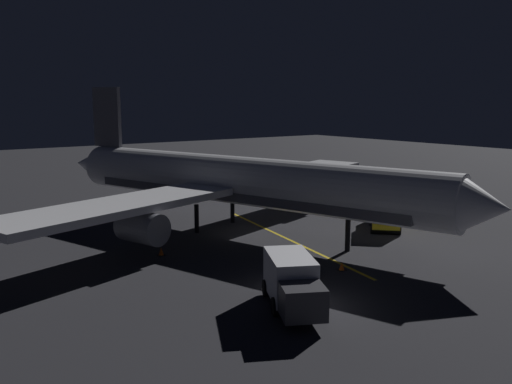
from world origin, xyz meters
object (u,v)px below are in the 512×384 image
object	(u,v)px
traffic_cone_under_wing	(342,266)
traffic_cone_near_left	(161,252)
catering_truck	(385,214)
airliner	(234,182)
traffic_cone_near_right	(280,263)
baggage_truck	(292,283)
ground_crew_worker	(305,263)

from	to	relation	value
traffic_cone_under_wing	traffic_cone_near_left	bearing A→B (deg)	-51.63
catering_truck	traffic_cone_under_wing	xyz separation A→B (m)	(10.78, 5.94, -0.98)
airliner	traffic_cone_near_right	xyz separation A→B (m)	(2.96, 9.54, -3.70)
baggage_truck	ground_crew_worker	world-z (taller)	baggage_truck
traffic_cone_near_left	traffic_cone_under_wing	bearing A→B (deg)	128.37
catering_truck	traffic_cone_near_left	bearing A→B (deg)	-11.02
airliner	baggage_truck	world-z (taller)	airliner
airliner	catering_truck	size ratio (longest dim) A/B	7.03
airliner	traffic_cone_near_left	distance (m)	9.20
airliner	traffic_cone_under_wing	distance (m)	12.94
airliner	traffic_cone_near_right	world-z (taller)	airliner
airliner	traffic_cone_under_wing	xyz separation A→B (m)	(0.39, 12.39, -3.70)
ground_crew_worker	traffic_cone_near_right	size ratio (longest dim) A/B	3.16
catering_truck	ground_crew_worker	distance (m)	14.61
ground_crew_worker	baggage_truck	bearing A→B (deg)	41.51
ground_crew_worker	traffic_cone_near_right	bearing A→B (deg)	-93.19
baggage_truck	traffic_cone_under_wing	world-z (taller)	baggage_truck
baggage_truck	traffic_cone_near_left	distance (m)	12.55
airliner	baggage_truck	bearing A→B (deg)	66.03
airliner	traffic_cone_under_wing	world-z (taller)	airliner
traffic_cone_near_left	traffic_cone_near_right	size ratio (longest dim) A/B	1.00
ground_crew_worker	traffic_cone_near_left	bearing A→B (deg)	-62.29
baggage_truck	traffic_cone_under_wing	bearing A→B (deg)	-155.28
traffic_cone_near_right	traffic_cone_under_wing	xyz separation A→B (m)	(-2.57, 2.85, 0.00)
ground_crew_worker	traffic_cone_near_left	world-z (taller)	ground_crew_worker
baggage_truck	ground_crew_worker	distance (m)	5.00
catering_truck	traffic_cone_near_left	distance (m)	18.67
catering_truck	traffic_cone_near_right	bearing A→B (deg)	13.02
catering_truck	baggage_truck	bearing A→B (deg)	27.33
baggage_truck	ground_crew_worker	xyz separation A→B (m)	(-3.73, -3.30, -0.42)
ground_crew_worker	traffic_cone_under_wing	distance (m)	2.80
airliner	catering_truck	world-z (taller)	airliner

